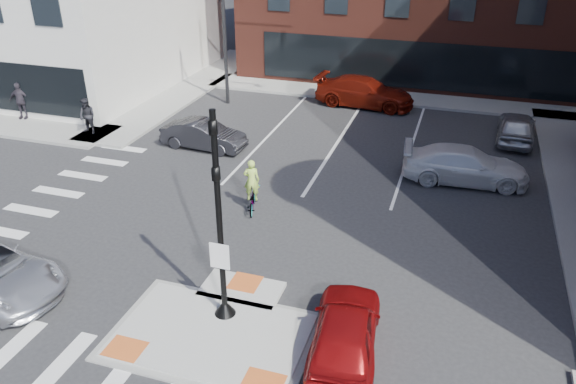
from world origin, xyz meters
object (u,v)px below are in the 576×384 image
(bg_car_silver, at_px, (516,126))
(pedestrian_a, at_px, (87,116))
(bg_car_red, at_px, (365,92))
(bg_car_dark, at_px, (204,135))
(cyclist, at_px, (252,194))
(red_sedan, at_px, (345,332))
(white_pickup, at_px, (465,165))
(pedestrian_b, at_px, (20,101))

(bg_car_silver, xyz_separation_m, pedestrian_a, (-20.19, -5.88, 0.33))
(bg_car_red, height_order, pedestrian_a, pedestrian_a)
(bg_car_dark, relative_size, cyclist, 1.95)
(bg_car_red, bearing_deg, cyclist, 177.82)
(red_sedan, height_order, bg_car_silver, bg_car_silver)
(bg_car_dark, height_order, bg_car_silver, bg_car_silver)
(white_pickup, bearing_deg, pedestrian_b, 83.92)
(white_pickup, xyz_separation_m, bg_car_silver, (2.19, 5.53, -0.02))
(bg_car_silver, bearing_deg, bg_car_red, -17.75)
(bg_car_silver, bearing_deg, pedestrian_a, 18.96)
(white_pickup, xyz_separation_m, pedestrian_b, (-22.70, 0.44, 0.38))
(cyclist, xyz_separation_m, pedestrian_a, (-10.50, 4.68, 0.35))
(red_sedan, height_order, cyclist, cyclist)
(bg_car_silver, distance_m, pedestrian_a, 21.03)
(white_pickup, distance_m, bg_car_silver, 5.94)
(white_pickup, height_order, bg_car_silver, white_pickup)
(bg_car_silver, relative_size, pedestrian_a, 2.35)
(white_pickup, distance_m, bg_car_red, 10.35)
(white_pickup, xyz_separation_m, bg_car_dark, (-11.87, -0.04, -0.07))
(pedestrian_a, bearing_deg, bg_car_silver, 23.19)
(red_sedan, bearing_deg, bg_car_dark, -57.14)
(bg_car_dark, bearing_deg, cyclist, -135.23)
(bg_car_dark, bearing_deg, bg_car_silver, -64.85)
(red_sedan, height_order, pedestrian_a, pedestrian_a)
(pedestrian_a, height_order, pedestrian_b, pedestrian_b)
(cyclist, bearing_deg, white_pickup, -161.87)
(bg_car_dark, height_order, bg_car_red, bg_car_red)
(bg_car_red, bearing_deg, pedestrian_b, 120.39)
(white_pickup, distance_m, cyclist, 9.03)
(bg_car_dark, height_order, cyclist, cyclist)
(red_sedan, xyz_separation_m, bg_car_silver, (4.69, 16.97, 0.00))
(pedestrian_b, bearing_deg, white_pickup, -16.10)
(pedestrian_b, bearing_deg, pedestrian_a, -24.55)
(bg_car_dark, distance_m, bg_car_red, 10.47)
(bg_car_red, bearing_deg, white_pickup, -140.80)
(white_pickup, relative_size, pedestrian_a, 2.85)
(bg_car_silver, height_order, pedestrian_b, pedestrian_b)
(white_pickup, height_order, pedestrian_a, pedestrian_a)
(red_sedan, distance_m, bg_car_silver, 17.61)
(white_pickup, height_order, cyclist, cyclist)
(bg_car_silver, xyz_separation_m, pedestrian_b, (-24.89, -5.09, 0.40))
(bg_car_red, bearing_deg, bg_car_silver, -105.75)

